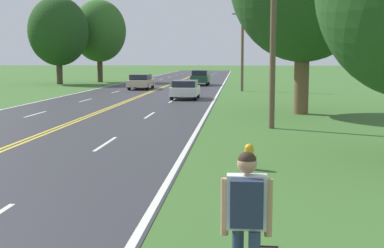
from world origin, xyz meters
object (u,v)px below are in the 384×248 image
object	(u,v)px
hitchhiker_person	(246,211)
car_white_hatchback_nearest	(185,89)
tree_behind_sign	(58,31)
car_dark_green_suv_mid_near	(200,77)
fire_hydrant	(249,156)
car_champagne_sedan_approaching	(141,81)
tree_mid_treeline	(99,31)

from	to	relation	value
hitchhiker_person	car_white_hatchback_nearest	xyz separation A→B (m)	(-3.81, 31.13, -0.38)
tree_behind_sign	car_dark_green_suv_mid_near	world-z (taller)	tree_behind_sign
fire_hydrant	car_champagne_sedan_approaching	size ratio (longest dim) A/B	0.14
fire_hydrant	car_dark_green_suv_mid_near	xyz separation A→B (m)	(-4.27, 42.63, 0.54)
fire_hydrant	tree_behind_sign	size ratio (longest dim) A/B	0.07
tree_behind_sign	car_dark_green_suv_mid_near	distance (m)	16.27
tree_behind_sign	tree_mid_treeline	bearing A→B (deg)	61.33
car_white_hatchback_nearest	car_champagne_sedan_approaching	distance (m)	12.63
hitchhiker_person	car_white_hatchback_nearest	size ratio (longest dim) A/B	0.49
hitchhiker_person	tree_behind_sign	bearing A→B (deg)	21.53
fire_hydrant	car_champagne_sedan_approaching	world-z (taller)	car_champagne_sedan_approaching
hitchhiker_person	car_dark_green_suv_mid_near	world-z (taller)	hitchhiker_person
car_champagne_sedan_approaching	hitchhiker_person	bearing A→B (deg)	-167.87
tree_behind_sign	hitchhiker_person	bearing A→B (deg)	-68.99
tree_behind_sign	car_champagne_sedan_approaching	world-z (taller)	tree_behind_sign
car_champagne_sedan_approaching	car_dark_green_suv_mid_near	world-z (taller)	car_dark_green_suv_mid_near
hitchhiker_person	car_dark_green_suv_mid_near	size ratio (longest dim) A/B	0.37
fire_hydrant	tree_mid_treeline	distance (m)	52.07
hitchhiker_person	car_champagne_sedan_approaching	bearing A→B (deg)	12.51
fire_hydrant	car_white_hatchback_nearest	xyz separation A→B (m)	(-4.00, 23.51, 0.38)
tree_behind_sign	car_champagne_sedan_approaching	size ratio (longest dim) A/B	1.99
fire_hydrant	tree_behind_sign	xyz separation A→B (m)	(-19.78, 43.39, 5.39)
hitchhiker_person	tree_mid_treeline	bearing A→B (deg)	16.81
tree_behind_sign	car_champagne_sedan_approaching	bearing A→B (deg)	-38.52
tree_mid_treeline	car_dark_green_suv_mid_near	distance (m)	14.90
car_white_hatchback_nearest	fire_hydrant	bearing A→B (deg)	9.98
tree_mid_treeline	car_champagne_sedan_approaching	size ratio (longest dim) A/B	2.04
hitchhiker_person	car_white_hatchback_nearest	distance (m)	31.37
tree_mid_treeline	car_champagne_sedan_approaching	bearing A→B (deg)	-61.82
car_white_hatchback_nearest	car_dark_green_suv_mid_near	size ratio (longest dim) A/B	0.76
hitchhiker_person	fire_hydrant	world-z (taller)	hitchhiker_person
hitchhiker_person	tree_behind_sign	size ratio (longest dim) A/B	0.19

